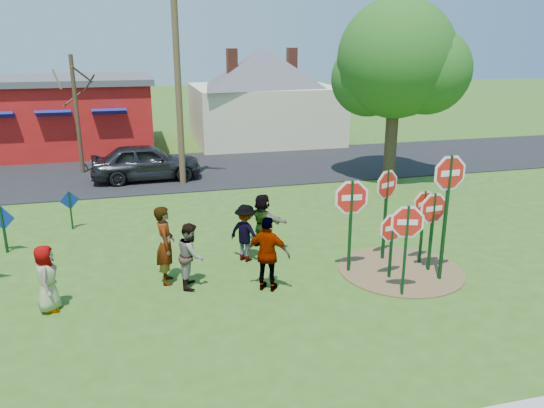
{
  "coord_description": "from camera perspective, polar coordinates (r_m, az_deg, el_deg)",
  "views": [
    {
      "loc": [
        -1.91,
        -12.35,
        5.71
      ],
      "look_at": [
        1.6,
        1.11,
        1.4
      ],
      "focal_mm": 35.0,
      "sensor_mm": 36.0,
      "label": 1
    }
  ],
  "objects": [
    {
      "name": "stop_sign_c",
      "position": [
        13.19,
        18.43,
        1.53
      ],
      "size": [
        1.16,
        0.08,
        3.31
      ],
      "rotation": [
        0.0,
        0.0,
        0.05
      ],
      "color": "#0F3918",
      "rests_on": "ground"
    },
    {
      "name": "blue_diamond_d",
      "position": [
        17.67,
        -20.89,
        -0.16
      ],
      "size": [
        0.57,
        0.2,
        1.25
      ],
      "rotation": [
        0.0,
        0.0,
        0.32
      ],
      "color": "#0F3918",
      "rests_on": "ground"
    },
    {
      "name": "ground",
      "position": [
        13.74,
        -5.35,
        -7.43
      ],
      "size": [
        120.0,
        120.0,
        0.0
      ],
      "primitive_type": "plane",
      "color": "#325117",
      "rests_on": "ground"
    },
    {
      "name": "person_a",
      "position": [
        12.61,
        -23.08,
        -7.37
      ],
      "size": [
        0.5,
        0.75,
        1.52
      ],
      "primitive_type": "imported",
      "rotation": [
        0.0,
        0.0,
        1.55
      ],
      "color": "#455F96",
      "rests_on": "ground"
    },
    {
      "name": "blue_diamond_c",
      "position": [
        16.44,
        -26.95,
        -1.93
      ],
      "size": [
        0.68,
        0.21,
        1.37
      ],
      "rotation": [
        0.0,
        0.0,
        -0.27
      ],
      "color": "#0F3918",
      "rests_on": "ground"
    },
    {
      "name": "suv",
      "position": [
        23.01,
        -13.37,
        4.43
      ],
      "size": [
        4.58,
        1.98,
        1.54
      ],
      "primitive_type": "imported",
      "rotation": [
        0.0,
        0.0,
        1.61
      ],
      "color": "#2D2E32",
      "rests_on": "road"
    },
    {
      "name": "bare_tree_east",
      "position": [
        24.75,
        -20.42,
        10.64
      ],
      "size": [
        1.8,
        1.8,
        5.15
      ],
      "color": "#382819",
      "rests_on": "ground"
    },
    {
      "name": "person_e",
      "position": [
        12.46,
        -0.42,
        -5.43
      ],
      "size": [
        1.14,
        0.94,
        1.82
      ],
      "primitive_type": "imported",
      "rotation": [
        0.0,
        0.0,
        2.59
      ],
      "color": "#542C5B",
      "rests_on": "ground"
    },
    {
      "name": "person_f",
      "position": [
        15.1,
        -1.02,
        -1.81
      ],
      "size": [
        1.28,
        1.44,
        1.58
      ],
      "primitive_type": "imported",
      "rotation": [
        0.0,
        0.0,
        2.24
      ],
      "color": "#265A35",
      "rests_on": "ground"
    },
    {
      "name": "utility_pole",
      "position": [
        21.58,
        -10.11,
        13.31
      ],
      "size": [
        1.89,
        0.91,
        8.25
      ],
      "rotation": [
        0.0,
        0.0,
        -0.41
      ],
      "color": "#4C3823",
      "rests_on": "ground"
    },
    {
      "name": "person_d",
      "position": [
        14.2,
        -2.84,
        -3.11
      ],
      "size": [
        1.11,
        1.15,
        1.57
      ],
      "primitive_type": "imported",
      "rotation": [
        0.0,
        0.0,
        2.29
      ],
      "color": "#313236",
      "rests_on": "ground"
    },
    {
      "name": "stop_sign_g",
      "position": [
        13.3,
        8.52,
        -0.19
      ],
      "size": [
        1.18,
        0.11,
        2.58
      ],
      "rotation": [
        0.0,
        0.0,
        -0.08
      ],
      "color": "#0F3918",
      "rests_on": "ground"
    },
    {
      "name": "dirt_patch",
      "position": [
        14.22,
        13.67,
        -6.91
      ],
      "size": [
        3.2,
        3.2,
        0.03
      ],
      "primitive_type": "cylinder",
      "color": "brown",
      "rests_on": "ground"
    },
    {
      "name": "stop_sign_b",
      "position": [
        14.21,
        12.23,
        1.22
      ],
      "size": [
        0.98,
        0.43,
        2.63
      ],
      "rotation": [
        0.0,
        0.0,
        0.4
      ],
      "color": "#0F3918",
      "rests_on": "ground"
    },
    {
      "name": "road",
      "position": [
        24.59,
        -9.8,
        3.57
      ],
      "size": [
        120.0,
        7.5,
        0.04
      ],
      "primitive_type": "cube",
      "color": "black",
      "rests_on": "ground"
    },
    {
      "name": "stop_sign_f",
      "position": [
        13.87,
        16.94,
        -1.0
      ],
      "size": [
        1.07,
        0.12,
        2.23
      ],
      "rotation": [
        0.0,
        0.0,
        0.1
      ],
      "color": "#0F3918",
      "rests_on": "ground"
    },
    {
      "name": "person_c",
      "position": [
        12.87,
        -8.72,
        -5.44
      ],
      "size": [
        0.73,
        0.87,
        1.6
      ],
      "primitive_type": "imported",
      "rotation": [
        0.0,
        0.0,
        1.4
      ],
      "color": "brown",
      "rests_on": "ground"
    },
    {
      "name": "stop_sign_e",
      "position": [
        13.28,
        12.79,
        -3.01
      ],
      "size": [
        0.96,
        0.16,
        1.82
      ],
      "rotation": [
        0.0,
        0.0,
        0.15
      ],
      "color": "#0F3918",
      "rests_on": "ground"
    },
    {
      "name": "red_building",
      "position": [
        30.78,
        -21.49,
        9.04
      ],
      "size": [
        9.4,
        7.69,
        3.9
      ],
      "color": "#A61410",
      "rests_on": "ground"
    },
    {
      "name": "leafy_tree",
      "position": [
        22.52,
        13.47,
        14.33
      ],
      "size": [
        5.2,
        4.74,
        7.39
      ],
      "color": "#382819",
      "rests_on": "ground"
    },
    {
      "name": "cream_house",
      "position": [
        31.37,
        -0.93,
        12.1
      ],
      "size": [
        9.4,
        9.4,
        6.5
      ],
      "color": "beige",
      "rests_on": "ground"
    },
    {
      "name": "person_b",
      "position": [
        13.1,
        -11.4,
        -4.33
      ],
      "size": [
        0.5,
        0.73,
        1.95
      ],
      "primitive_type": "imported",
      "rotation": [
        0.0,
        0.0,
        1.53
      ],
      "color": "#216F6B",
      "rests_on": "ground"
    },
    {
      "name": "stop_sign_a",
      "position": [
        12.32,
        14.3,
        -2.79
      ],
      "size": [
        1.0,
        0.31,
        2.33
      ],
      "rotation": [
        0.0,
        0.0,
        -0.29
      ],
      "color": "#0F3918",
      "rests_on": "ground"
    },
    {
      "name": "stop_sign_d",
      "position": [
        14.29,
        16.01,
        -0.56
      ],
      "size": [
        0.92,
        0.17,
        2.13
      ],
      "rotation": [
        0.0,
        0.0,
        0.17
      ],
      "color": "#0F3918",
      "rests_on": "ground"
    }
  ]
}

